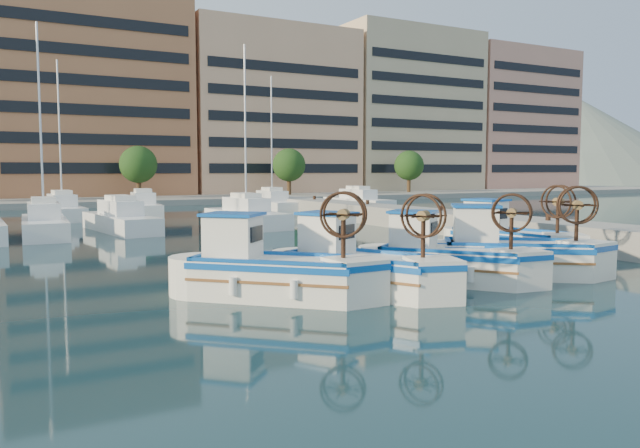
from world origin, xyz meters
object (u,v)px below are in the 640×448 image
(fishing_boat_a, at_px, (271,269))
(fishing_boat_e, at_px, (509,239))
(fishing_boat_b, at_px, (359,265))
(fishing_boat_d, at_px, (510,252))
(fishing_boat_c, at_px, (446,258))

(fishing_boat_a, xyz_separation_m, fishing_boat_e, (11.61, 2.42, 0.00))
(fishing_boat_a, bearing_deg, fishing_boat_b, -56.22)
(fishing_boat_d, xyz_separation_m, fishing_boat_e, (2.97, 2.98, -0.01))
(fishing_boat_d, bearing_deg, fishing_boat_a, 123.38)
(fishing_boat_b, relative_size, fishing_boat_d, 0.99)
(fishing_boat_a, relative_size, fishing_boat_c, 1.01)
(fishing_boat_a, distance_m, fishing_boat_e, 11.85)
(fishing_boat_a, xyz_separation_m, fishing_boat_d, (8.63, -0.56, 0.01))
(fishing_boat_a, height_order, fishing_boat_b, fishing_boat_a)
(fishing_boat_c, xyz_separation_m, fishing_boat_d, (2.64, -0.16, 0.05))
(fishing_boat_a, distance_m, fishing_boat_c, 6.01)
(fishing_boat_a, bearing_deg, fishing_boat_d, -49.79)
(fishing_boat_d, height_order, fishing_boat_e, fishing_boat_d)
(fishing_boat_d, relative_size, fishing_boat_e, 0.99)
(fishing_boat_a, height_order, fishing_boat_d, fishing_boat_d)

